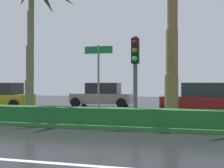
{
  "coord_description": "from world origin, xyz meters",
  "views": [
    {
      "loc": [
        3.86,
        -3.11,
        1.7
      ],
      "look_at": [
        0.16,
        12.62,
        1.64
      ],
      "focal_mm": 42.08,
      "sensor_mm": 36.0,
      "label": 1
    }
  ],
  "objects_px": {
    "street_name_sign": "(98,73)",
    "car_in_traffic_leading": "(1,96)",
    "car_in_traffic_second": "(102,95)",
    "traffic_signal_median_right": "(135,64)",
    "car_in_traffic_third": "(200,99)"
  },
  "relations": [
    {
      "from": "street_name_sign",
      "to": "car_in_traffic_leading",
      "type": "bearing_deg",
      "value": 146.13
    },
    {
      "from": "street_name_sign",
      "to": "car_in_traffic_leading",
      "type": "height_order",
      "value": "street_name_sign"
    },
    {
      "from": "street_name_sign",
      "to": "car_in_traffic_second",
      "type": "bearing_deg",
      "value": 104.52
    },
    {
      "from": "traffic_signal_median_right",
      "to": "car_in_traffic_third",
      "type": "height_order",
      "value": "traffic_signal_median_right"
    },
    {
      "from": "street_name_sign",
      "to": "car_in_traffic_third",
      "type": "xyz_separation_m",
      "value": [
        4.25,
        5.6,
        -1.25
      ]
    },
    {
      "from": "car_in_traffic_leading",
      "to": "car_in_traffic_second",
      "type": "relative_size",
      "value": 1.0
    },
    {
      "from": "street_name_sign",
      "to": "car_in_traffic_third",
      "type": "bearing_deg",
      "value": 52.79
    },
    {
      "from": "car_in_traffic_second",
      "to": "car_in_traffic_third",
      "type": "distance_m",
      "value": 7.16
    },
    {
      "from": "traffic_signal_median_right",
      "to": "car_in_traffic_second",
      "type": "bearing_deg",
      "value": 113.31
    },
    {
      "from": "car_in_traffic_leading",
      "to": "traffic_signal_median_right",
      "type": "bearing_deg",
      "value": 151.04
    },
    {
      "from": "traffic_signal_median_right",
      "to": "car_in_traffic_leading",
      "type": "height_order",
      "value": "traffic_signal_median_right"
    },
    {
      "from": "traffic_signal_median_right",
      "to": "car_in_traffic_leading",
      "type": "relative_size",
      "value": 0.77
    },
    {
      "from": "car_in_traffic_second",
      "to": "car_in_traffic_third",
      "type": "xyz_separation_m",
      "value": [
        6.49,
        -3.03,
        0.0
      ]
    },
    {
      "from": "street_name_sign",
      "to": "car_in_traffic_leading",
      "type": "xyz_separation_m",
      "value": [
        -8.46,
        5.68,
        -1.25
      ]
    },
    {
      "from": "car_in_traffic_second",
      "to": "car_in_traffic_leading",
      "type": "bearing_deg",
      "value": 25.4
    }
  ]
}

